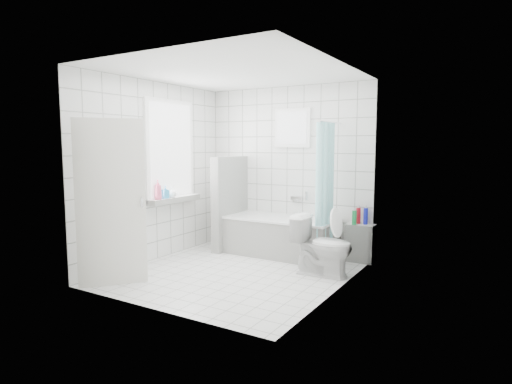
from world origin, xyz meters
The scene contains 19 objects.
ground centered at (0.00, 0.00, 0.00)m, with size 3.00×3.00×0.00m, color white.
ceiling centered at (0.00, 0.00, 2.60)m, with size 3.00×3.00×0.00m, color white.
wall_back centered at (0.00, 1.50, 1.30)m, with size 2.80×0.02×2.60m, color white.
wall_front centered at (0.00, -1.50, 1.30)m, with size 2.80×0.02×2.60m, color white.
wall_left centered at (-1.40, 0.00, 1.30)m, with size 0.02×3.00×2.60m, color white.
wall_right centered at (1.40, 0.00, 1.30)m, with size 0.02×3.00×2.60m, color white.
window_left centered at (-1.35, 0.30, 1.60)m, with size 0.01×0.90×1.40m, color white.
window_back centered at (0.10, 1.46, 1.95)m, with size 0.50×0.01×0.50m, color white.
window_sill centered at (-1.31, 0.30, 0.86)m, with size 0.18×1.02×0.08m, color white.
door centered at (-1.00, -1.17, 1.00)m, with size 0.04×0.80×2.00m, color silver.
bathtub centered at (0.09, 1.12, 0.29)m, with size 1.69×0.77×0.58m.
partition_wall centered at (-0.82, 1.07, 0.75)m, with size 0.15×0.85×1.50m, color white.
tiled_ledge centered at (1.26, 1.38, 0.28)m, with size 0.40×0.24×0.55m, color white.
toilet centered at (1.03, 0.49, 0.39)m, with size 0.44×0.77×0.78m, color white.
curtain_rod centered at (0.87, 1.10, 2.00)m, with size 0.02×0.02×0.80m, color silver.
shower_curtain centered at (0.87, 0.97, 1.10)m, with size 0.14×0.48×1.78m, color #4BDBDC, non-canonical shape.
tub_faucet centered at (0.19, 1.46, 0.85)m, with size 0.18×0.06×0.06m, color silver.
sill_bottles centered at (-1.30, 0.07, 1.01)m, with size 0.18×0.47×0.29m.
ledge_bottles centered at (1.24, 1.37, 0.66)m, with size 0.19×0.18×0.24m.
Camera 1 is at (3.06, -4.61, 1.69)m, focal length 30.00 mm.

